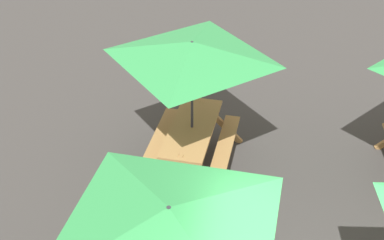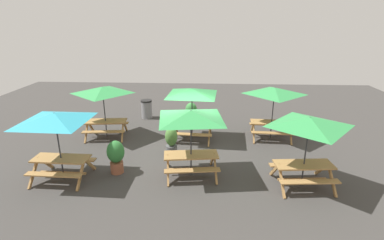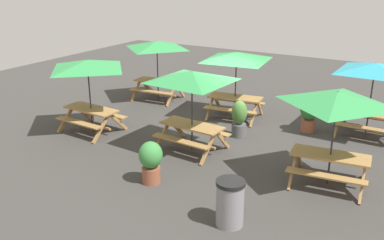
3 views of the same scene
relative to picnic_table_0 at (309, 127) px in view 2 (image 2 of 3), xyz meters
The scene contains 11 objects.
ground_plane 4.71m from the picnic_table_0, 28.22° to the right, with size 27.03×27.03×0.00m, color #3D3A38.
picnic_table_0 is the anchor object (origin of this frame).
picnic_table_1 5.19m from the picnic_table_0, 44.55° to the right, with size 2.82×2.82×2.34m.
picnic_table_2 3.98m from the picnic_table_0, 86.89° to the right, with size 2.12×2.12×2.34m.
picnic_table_3 7.78m from the picnic_table_0, ahead, with size 2.83×2.83×2.34m.
picnic_table_4 3.60m from the picnic_table_0, ahead, with size 2.81×2.81×2.34m.
picnic_table_5 8.42m from the picnic_table_0, 26.35° to the right, with size 2.20×2.20×2.34m.
trash_bin_gray 9.16m from the picnic_table_0, 46.07° to the right, with size 0.59×0.59×0.98m.
potted_plant_0 6.29m from the picnic_table_0, ahead, with size 0.59×0.59×1.17m.
potted_plant_1 5.04m from the picnic_table_0, 24.51° to the right, with size 0.47×0.47×1.15m.
potted_plant_2 7.14m from the picnic_table_0, 56.57° to the right, with size 0.57×0.57×1.06m.
Camera 2 is at (-0.72, 10.58, 5.08)m, focal length 28.00 mm.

